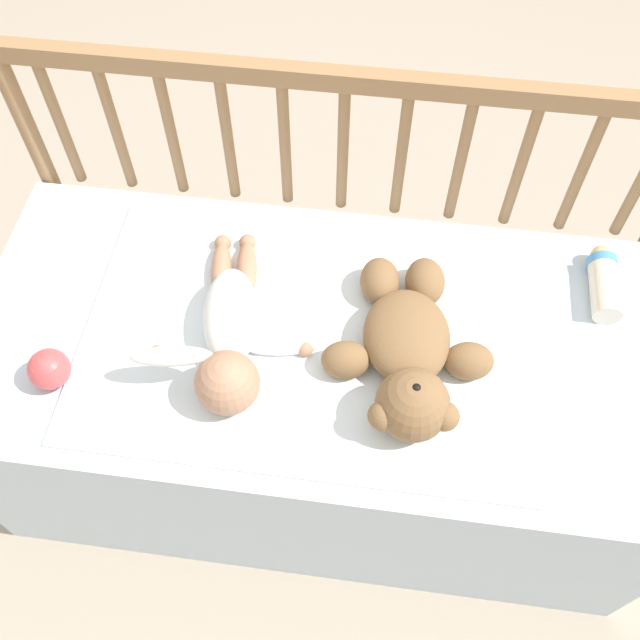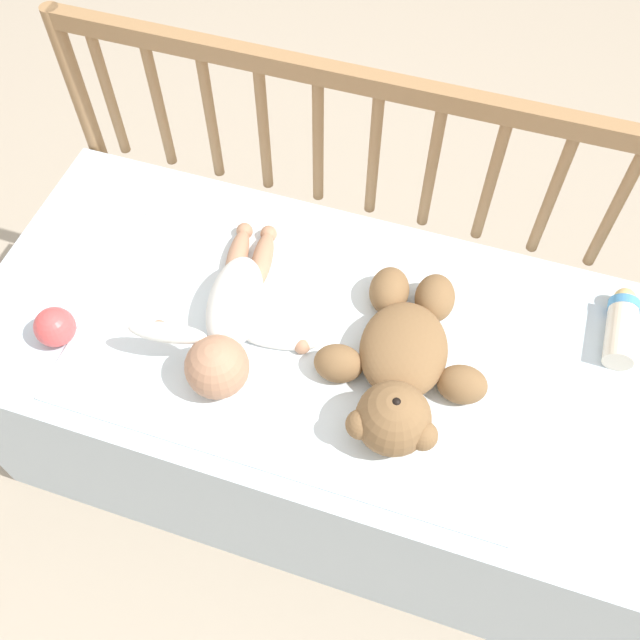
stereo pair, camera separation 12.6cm
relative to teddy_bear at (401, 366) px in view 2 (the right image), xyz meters
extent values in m
plane|color=tan|center=(-0.16, 0.04, -0.54)|extent=(12.00, 12.00, 0.00)
cube|color=silver|center=(-0.16, 0.04, -0.29)|extent=(1.31, 0.62, 0.49)
cylinder|color=#997047|center=(-0.79, 0.37, -0.13)|extent=(0.04, 0.04, 0.82)
cube|color=#997047|center=(-0.16, 0.37, 0.26)|extent=(1.27, 0.03, 0.04)
cylinder|color=#997047|center=(-0.72, 0.37, 0.10)|extent=(0.02, 0.02, 0.30)
cylinder|color=#997047|center=(-0.61, 0.37, 0.10)|extent=(0.02, 0.02, 0.30)
cylinder|color=#997047|center=(-0.50, 0.37, 0.10)|extent=(0.02, 0.02, 0.30)
cylinder|color=#997047|center=(-0.38, 0.37, 0.10)|extent=(0.02, 0.02, 0.30)
cylinder|color=#997047|center=(-0.27, 0.37, 0.10)|extent=(0.02, 0.02, 0.30)
cylinder|color=#997047|center=(-0.16, 0.37, 0.10)|extent=(0.02, 0.02, 0.30)
cylinder|color=#997047|center=(-0.05, 0.37, 0.10)|extent=(0.02, 0.02, 0.30)
cylinder|color=#997047|center=(0.07, 0.37, 0.10)|extent=(0.02, 0.02, 0.30)
cylinder|color=#997047|center=(0.18, 0.37, 0.10)|extent=(0.02, 0.02, 0.30)
cylinder|color=#997047|center=(0.29, 0.37, 0.10)|extent=(0.02, 0.02, 0.30)
cube|color=white|center=(-0.18, 0.04, -0.05)|extent=(0.83, 0.54, 0.01)
ellipsoid|color=olive|center=(0.00, 0.04, 0.00)|extent=(0.18, 0.21, 0.09)
sphere|color=olive|center=(0.01, -0.11, 0.01)|extent=(0.12, 0.12, 0.12)
sphere|color=beige|center=(0.01, -0.11, 0.05)|extent=(0.05, 0.05, 0.05)
sphere|color=black|center=(0.01, -0.11, 0.07)|extent=(0.02, 0.02, 0.02)
sphere|color=olive|center=(0.07, -0.12, 0.02)|extent=(0.05, 0.05, 0.05)
sphere|color=olive|center=(-0.03, -0.13, 0.02)|extent=(0.05, 0.05, 0.05)
ellipsoid|color=olive|center=(0.11, 0.01, -0.02)|extent=(0.09, 0.08, 0.07)
ellipsoid|color=olive|center=(-0.11, -0.02, -0.02)|extent=(0.09, 0.08, 0.07)
ellipsoid|color=olive|center=(0.02, 0.16, -0.01)|extent=(0.09, 0.10, 0.07)
ellipsoid|color=olive|center=(-0.06, 0.15, -0.01)|extent=(0.09, 0.10, 0.07)
ellipsoid|color=white|center=(-0.32, 0.04, 0.00)|extent=(0.13, 0.22, 0.09)
sphere|color=tan|center=(-0.30, -0.10, 0.01)|extent=(0.11, 0.11, 0.11)
ellipsoid|color=white|center=(-0.22, 0.00, -0.03)|extent=(0.14, 0.06, 0.04)
ellipsoid|color=white|center=(-0.39, -0.08, 0.04)|extent=(0.14, 0.06, 0.04)
sphere|color=tan|center=(-0.18, 0.00, -0.03)|extent=(0.03, 0.03, 0.03)
sphere|color=tan|center=(-0.44, -0.04, -0.03)|extent=(0.03, 0.03, 0.03)
ellipsoid|color=tan|center=(-0.32, 0.16, -0.03)|extent=(0.06, 0.14, 0.04)
ellipsoid|color=tan|center=(-0.37, 0.15, -0.03)|extent=(0.06, 0.14, 0.04)
sphere|color=tan|center=(-0.33, 0.23, -0.03)|extent=(0.03, 0.03, 0.03)
sphere|color=tan|center=(-0.38, 0.22, -0.03)|extent=(0.03, 0.03, 0.03)
sphere|color=#DB4C4C|center=(-0.61, -0.11, -0.01)|extent=(0.07, 0.07, 0.07)
cylinder|color=#F4E5CC|center=(0.36, 0.20, -0.02)|extent=(0.05, 0.12, 0.05)
cylinder|color=#4C99D8|center=(0.36, 0.26, -0.02)|extent=(0.06, 0.02, 0.06)
sphere|color=#EAC67F|center=(0.36, 0.28, -0.02)|extent=(0.04, 0.04, 0.04)
camera|label=1|loc=(-0.07, -0.64, 1.06)|focal=40.00mm
camera|label=2|loc=(0.05, -0.62, 1.06)|focal=40.00mm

